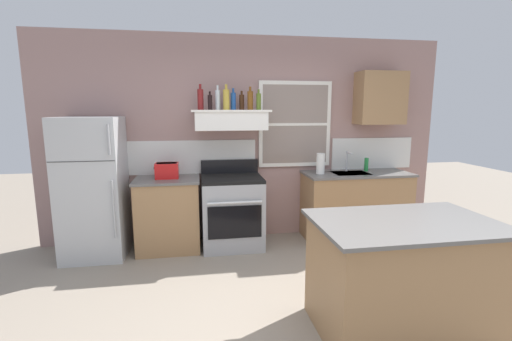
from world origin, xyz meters
The scene contains 21 objects.
ground_plane centered at (0.00, 0.00, 0.00)m, with size 16.00×16.00×0.00m, color gray.
back_wall centered at (0.03, 2.23, 1.35)m, with size 5.40×0.11×2.70m.
refrigerator centered at (-1.90, 1.84, 0.83)m, with size 0.70×0.72×1.67m.
counter_left_of_stove centered at (-1.05, 1.90, 0.46)m, with size 0.79×0.63×0.91m.
toaster centered at (-1.05, 1.92, 1.01)m, with size 0.30×0.20×0.19m.
stove_range centered at (-0.25, 1.86, 0.46)m, with size 0.76×0.69×1.09m.
range_hood_shelf centered at (-0.25, 1.96, 1.62)m, with size 0.96×0.52×0.24m.
bottle_red_label_wine centered at (-0.61, 1.99, 1.88)m, with size 0.07×0.07×0.31m.
bottle_balsamic_dark centered at (-0.50, 1.94, 1.84)m, with size 0.06×0.06×0.22m.
bottle_clear_tall centered at (-0.40, 2.01, 1.87)m, with size 0.06×0.06×0.30m.
bottle_champagne_gold_foil centered at (-0.30, 1.95, 1.88)m, with size 0.08×0.08×0.31m.
bottle_blue_liqueur centered at (-0.21, 1.99, 1.86)m, with size 0.07×0.07×0.27m.
bottle_brown_stout centered at (-0.10, 2.01, 1.84)m, with size 0.06×0.06×0.24m.
bottle_amber_wine centered at (0.00, 1.94, 1.86)m, with size 0.07×0.07×0.28m.
bottle_olive_oil_square centered at (0.10, 1.92, 1.85)m, with size 0.06×0.06×0.25m.
counter_right_with_sink centered at (1.45, 1.90, 0.46)m, with size 1.43×0.63×0.91m.
sink_faucet centered at (1.35, 2.00, 1.08)m, with size 0.03×0.17×0.28m.
paper_towel_roll centered at (0.93, 1.90, 1.04)m, with size 0.11×0.11×0.27m, color white.
dish_soap_bottle centered at (1.63, 2.00, 1.00)m, with size 0.06×0.06×0.18m, color #268C3F.
kitchen_island centered at (0.90, -0.13, 0.46)m, with size 1.40×0.90×0.91m.
upper_cabinet_right centered at (1.80, 2.04, 1.90)m, with size 0.64×0.32×0.70m.
Camera 1 is at (-0.66, -2.50, 1.75)m, focal length 24.75 mm.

